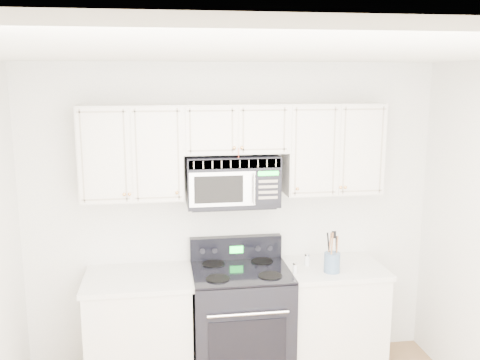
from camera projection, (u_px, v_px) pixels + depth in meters
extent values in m
cube|color=silver|center=(279.00, 53.00, 2.65)|extent=(3.50, 3.50, 0.01)
cube|color=white|center=(232.00, 216.00, 4.60)|extent=(3.50, 0.01, 2.60)
cube|color=beige|center=(140.00, 332.00, 4.35)|extent=(0.82, 0.63, 0.88)
cube|color=white|center=(138.00, 279.00, 4.26)|extent=(0.86, 0.65, 0.04)
cube|color=beige|center=(330.00, 319.00, 4.58)|extent=(0.82, 0.63, 0.88)
cube|color=white|center=(332.00, 268.00, 4.49)|extent=(0.86, 0.65, 0.04)
cube|color=black|center=(327.00, 358.00, 4.69)|extent=(0.82, 0.55, 0.10)
cube|color=black|center=(241.00, 324.00, 4.44)|extent=(0.79, 0.68, 0.92)
cube|color=black|center=(248.00, 346.00, 4.11)|extent=(0.60, 0.01, 0.42)
cylinder|color=silver|center=(248.00, 314.00, 4.03)|extent=(0.63, 0.02, 0.02)
cube|color=black|center=(241.00, 271.00, 4.35)|extent=(0.79, 0.68, 0.02)
cube|color=black|center=(236.00, 248.00, 4.62)|extent=(0.79, 0.08, 0.21)
cube|color=#0DDC30|center=(236.00, 250.00, 4.58)|extent=(0.11, 0.00, 0.06)
cube|color=beige|center=(132.00, 152.00, 4.21)|extent=(0.80, 0.33, 0.75)
cube|color=beige|center=(332.00, 148.00, 4.45)|extent=(0.80, 0.33, 0.75)
cube|color=beige|center=(235.00, 128.00, 4.29)|extent=(0.84, 0.33, 0.39)
sphere|color=#E3A155|center=(129.00, 194.00, 4.08)|extent=(0.03, 0.03, 0.03)
sphere|color=#E3A155|center=(177.00, 193.00, 4.13)|extent=(0.03, 0.03, 0.03)
sphere|color=#E3A155|center=(297.00, 189.00, 4.27)|extent=(0.03, 0.03, 0.03)
sphere|color=#E3A155|center=(341.00, 187.00, 4.32)|extent=(0.03, 0.03, 0.03)
sphere|color=#E3A155|center=(234.00, 148.00, 4.13)|extent=(0.03, 0.03, 0.03)
sphere|color=#E3A155|center=(242.00, 148.00, 4.14)|extent=(0.03, 0.03, 0.03)
cylinder|color=red|center=(239.00, 155.00, 4.15)|extent=(0.01, 0.00, 0.11)
sphere|color=#E3A155|center=(239.00, 162.00, 4.16)|extent=(0.03, 0.03, 0.03)
cube|color=black|center=(232.00, 180.00, 4.35)|extent=(0.74, 0.37, 0.41)
cube|color=gray|center=(235.00, 164.00, 4.14)|extent=(0.72, 0.01, 0.07)
cube|color=#A8A8A8|center=(223.00, 189.00, 4.16)|extent=(0.52, 0.01, 0.27)
cube|color=black|center=(219.00, 190.00, 4.15)|extent=(0.38, 0.01, 0.21)
cube|color=black|center=(268.00, 188.00, 4.21)|extent=(0.20, 0.01, 0.27)
cube|color=#0DDC30|center=(268.00, 173.00, 4.18)|extent=(0.16, 0.00, 0.03)
cylinder|color=silver|center=(254.00, 189.00, 4.16)|extent=(0.02, 0.02, 0.23)
cylinder|color=slate|center=(332.00, 262.00, 4.33)|extent=(0.13, 0.13, 0.16)
cylinder|color=#925E38|center=(336.00, 253.00, 4.32)|extent=(0.01, 0.01, 0.28)
cylinder|color=black|center=(329.00, 251.00, 4.34)|extent=(0.01, 0.01, 0.30)
cylinder|color=#925E38|center=(331.00, 252.00, 4.28)|extent=(0.01, 0.01, 0.32)
cylinder|color=black|center=(336.00, 253.00, 4.32)|extent=(0.01, 0.01, 0.28)
cylinder|color=#925E38|center=(329.00, 251.00, 4.34)|extent=(0.01, 0.01, 0.30)
cylinder|color=silver|center=(295.00, 269.00, 4.30)|extent=(0.04, 0.04, 0.08)
cylinder|color=silver|center=(295.00, 264.00, 4.30)|extent=(0.04, 0.04, 0.01)
cylinder|color=silver|center=(307.00, 261.00, 4.48)|extent=(0.04, 0.04, 0.09)
cylinder|color=silver|center=(307.00, 255.00, 4.47)|extent=(0.04, 0.04, 0.02)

